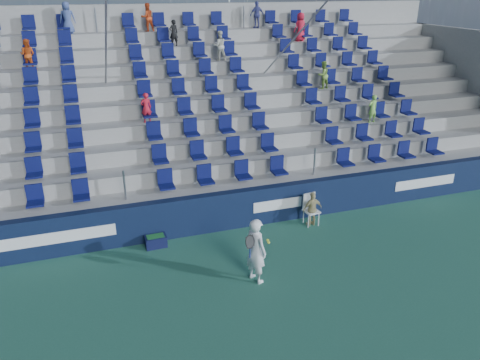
# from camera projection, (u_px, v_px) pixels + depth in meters

# --- Properties ---
(ground) EXTENTS (70.00, 70.00, 0.00)m
(ground) POSITION_uv_depth(u_px,v_px,m) (268.00, 285.00, 11.67)
(ground) COLOR #2B6650
(ground) RESTS_ON ground
(sponsor_wall) EXTENTS (24.00, 0.32, 1.20)m
(sponsor_wall) POSITION_uv_depth(u_px,v_px,m) (230.00, 210.00, 14.19)
(sponsor_wall) COLOR #0F1A37
(sponsor_wall) RESTS_ON ground
(grandstand) EXTENTS (24.00, 8.17, 6.63)m
(grandstand) POSITION_uv_depth(u_px,v_px,m) (190.00, 119.00, 18.05)
(grandstand) COLOR #9A9A95
(grandstand) RESTS_ON ground
(tennis_player) EXTENTS (0.71, 0.74, 1.73)m
(tennis_player) POSITION_uv_depth(u_px,v_px,m) (256.00, 250.00, 11.54)
(tennis_player) COLOR white
(tennis_player) RESTS_ON ground
(line_judge_chair) EXTENTS (0.48, 0.50, 0.99)m
(line_judge_chair) POSITION_uv_depth(u_px,v_px,m) (310.00, 207.00, 14.49)
(line_judge_chair) COLOR white
(line_judge_chair) RESTS_ON ground
(line_judge) EXTENTS (0.67, 0.33, 1.11)m
(line_judge) POSITION_uv_depth(u_px,v_px,m) (312.00, 209.00, 14.36)
(line_judge) COLOR tan
(line_judge) RESTS_ON ground
(ball_bin) EXTENTS (0.61, 0.41, 0.34)m
(ball_bin) POSITION_uv_depth(u_px,v_px,m) (156.00, 241.00, 13.32)
(ball_bin) COLOR #0E1236
(ball_bin) RESTS_ON ground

